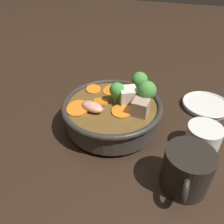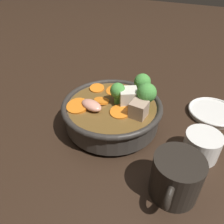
# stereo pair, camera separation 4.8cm
# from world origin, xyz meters

# --- Properties ---
(ground_plane) EXTENTS (3.00, 3.00, 0.00)m
(ground_plane) POSITION_xyz_m (0.00, 0.00, 0.00)
(ground_plane) COLOR black
(stirfry_bowl) EXTENTS (0.22, 0.22, 0.11)m
(stirfry_bowl) POSITION_xyz_m (-0.00, 0.00, 0.04)
(stirfry_bowl) COLOR #38332D
(stirfry_bowl) RESTS_ON ground_plane
(side_saucer) EXTENTS (0.12, 0.12, 0.01)m
(side_saucer) POSITION_xyz_m (-0.15, 0.20, 0.01)
(side_saucer) COLOR white
(side_saucer) RESTS_ON ground_plane
(tea_cup) EXTENTS (0.07, 0.07, 0.05)m
(tea_cup) POSITION_xyz_m (0.00, 0.19, 0.03)
(tea_cup) COLOR white
(tea_cup) RESTS_ON ground_plane
(dark_mug) EXTENTS (0.10, 0.08, 0.08)m
(dark_mug) POSITION_xyz_m (0.10, 0.17, 0.04)
(dark_mug) COLOR black
(dark_mug) RESTS_ON ground_plane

